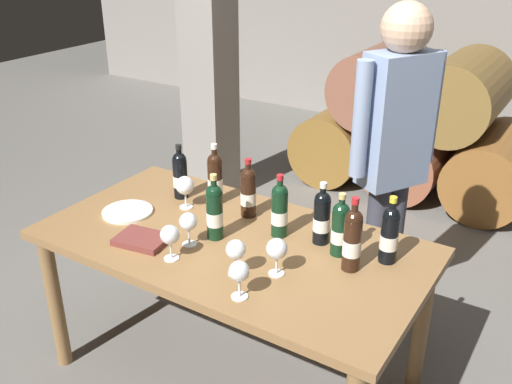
# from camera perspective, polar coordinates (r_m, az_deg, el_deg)

# --- Properties ---
(ground_plane) EXTENTS (14.00, 14.00, 0.00)m
(ground_plane) POSITION_cam_1_polar(r_m,az_deg,el_deg) (2.98, -2.16, -17.45)
(ground_plane) COLOR #66635E
(barrel_stack) EXTENTS (1.86, 0.90, 1.15)m
(barrel_stack) POSITION_cam_1_polar(r_m,az_deg,el_deg) (4.81, 15.60, 6.09)
(barrel_stack) COLOR brown
(barrel_stack) RESTS_ON ground_plane
(stone_pillar) EXTENTS (0.32, 0.32, 2.60)m
(stone_pillar) POSITION_cam_1_polar(r_m,az_deg,el_deg) (4.31, -4.79, 15.52)
(stone_pillar) COLOR gray
(stone_pillar) RESTS_ON ground_plane
(dining_table) EXTENTS (1.70, 0.90, 0.76)m
(dining_table) POSITION_cam_1_polar(r_m,az_deg,el_deg) (2.58, -2.40, -6.46)
(dining_table) COLOR olive
(dining_table) RESTS_ON ground_plane
(wine_bottle_0) EXTENTS (0.07, 0.07, 0.28)m
(wine_bottle_0) POSITION_cam_1_polar(r_m,az_deg,el_deg) (2.47, 6.53, -2.45)
(wine_bottle_0) COLOR black
(wine_bottle_0) RESTS_ON dining_table
(wine_bottle_1) EXTENTS (0.07, 0.07, 0.30)m
(wine_bottle_1) POSITION_cam_1_polar(r_m,az_deg,el_deg) (2.49, -4.13, -1.88)
(wine_bottle_1) COLOR black
(wine_bottle_1) RESTS_ON dining_table
(wine_bottle_2) EXTENTS (0.07, 0.07, 0.29)m
(wine_bottle_2) POSITION_cam_1_polar(r_m,az_deg,el_deg) (2.67, -0.77, 0.06)
(wine_bottle_2) COLOR black
(wine_bottle_2) RESTS_ON dining_table
(wine_bottle_3) EXTENTS (0.07, 0.07, 0.29)m
(wine_bottle_3) POSITION_cam_1_polar(r_m,az_deg,el_deg) (2.50, 2.34, -1.75)
(wine_bottle_3) COLOR black
(wine_bottle_3) RESTS_ON dining_table
(wine_bottle_4) EXTENTS (0.07, 0.07, 0.31)m
(wine_bottle_4) POSITION_cam_1_polar(r_m,az_deg,el_deg) (2.80, -4.07, 1.41)
(wine_bottle_4) COLOR black
(wine_bottle_4) RESTS_ON dining_table
(wine_bottle_5) EXTENTS (0.07, 0.07, 0.29)m
(wine_bottle_5) POSITION_cam_1_polar(r_m,az_deg,el_deg) (2.38, 13.08, -4.06)
(wine_bottle_5) COLOR black
(wine_bottle_5) RESTS_ON dining_table
(wine_bottle_6) EXTENTS (0.07, 0.07, 0.28)m
(wine_bottle_6) POSITION_cam_1_polar(r_m,az_deg,el_deg) (2.88, -7.52, 1.72)
(wine_bottle_6) COLOR black
(wine_bottle_6) RESTS_ON dining_table
(wine_bottle_7) EXTENTS (0.07, 0.07, 0.28)m
(wine_bottle_7) POSITION_cam_1_polar(r_m,az_deg,el_deg) (2.39, 8.33, -3.56)
(wine_bottle_7) COLOR black
(wine_bottle_7) RESTS_ON dining_table
(wine_bottle_8) EXTENTS (0.07, 0.07, 0.32)m
(wine_bottle_8) POSITION_cam_1_polar(r_m,az_deg,el_deg) (2.29, 9.51, -4.63)
(wine_bottle_8) COLOR black
(wine_bottle_8) RESTS_ON dining_table
(wine_glass_0) EXTENTS (0.09, 0.09, 0.16)m
(wine_glass_0) POSITION_cam_1_polar(r_m,az_deg,el_deg) (2.77, -7.04, 0.59)
(wine_glass_0) COLOR white
(wine_glass_0) RESTS_ON dining_table
(wine_glass_1) EXTENTS (0.08, 0.08, 0.15)m
(wine_glass_1) POSITION_cam_1_polar(r_m,az_deg,el_deg) (2.24, -2.01, -5.81)
(wine_glass_1) COLOR white
(wine_glass_1) RESTS_ON dining_table
(wine_glass_2) EXTENTS (0.08, 0.08, 0.15)m
(wine_glass_2) POSITION_cam_1_polar(r_m,az_deg,el_deg) (2.36, -8.52, -4.30)
(wine_glass_2) COLOR white
(wine_glass_2) RESTS_ON dining_table
(wine_glass_3) EXTENTS (0.08, 0.08, 0.15)m
(wine_glass_3) POSITION_cam_1_polar(r_m,az_deg,el_deg) (2.45, -6.71, -3.02)
(wine_glass_3) COLOR white
(wine_glass_3) RESTS_ON dining_table
(wine_glass_4) EXTENTS (0.08, 0.08, 0.15)m
(wine_glass_4) POSITION_cam_1_polar(r_m,az_deg,el_deg) (2.11, -1.67, -7.96)
(wine_glass_4) COLOR white
(wine_glass_4) RESTS_ON dining_table
(wine_glass_5) EXTENTS (0.08, 0.08, 0.16)m
(wine_glass_5) POSITION_cam_1_polar(r_m,az_deg,el_deg) (2.24, 2.07, -5.73)
(wine_glass_5) COLOR white
(wine_glass_5) RESTS_ON dining_table
(tasting_notebook) EXTENTS (0.24, 0.19, 0.03)m
(tasting_notebook) POSITION_cam_1_polar(r_m,az_deg,el_deg) (2.55, -11.21, -4.64)
(tasting_notebook) COLOR brown
(tasting_notebook) RESTS_ON dining_table
(serving_plate) EXTENTS (0.24, 0.24, 0.01)m
(serving_plate) POSITION_cam_1_polar(r_m,az_deg,el_deg) (2.81, -12.60, -1.92)
(serving_plate) COLOR white
(serving_plate) RESTS_ON dining_table
(sommelier_presenting) EXTENTS (0.32, 0.44, 1.72)m
(sommelier_presenting) POSITION_cam_1_polar(r_m,az_deg,el_deg) (2.85, 13.48, 4.42)
(sommelier_presenting) COLOR #383842
(sommelier_presenting) RESTS_ON ground_plane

